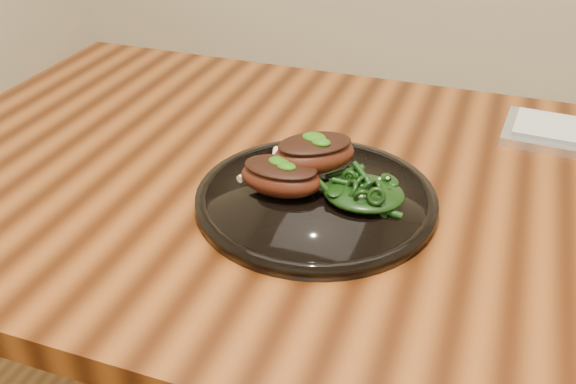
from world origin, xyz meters
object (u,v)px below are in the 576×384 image
object	(u,v)px
desk	(427,249)
plate	(316,199)
greens_heap	(364,188)
lamb_chop_front	(280,176)

from	to	relation	value
desk	plate	world-z (taller)	plate
greens_heap	desk	bearing A→B (deg)	36.22
desk	plate	distance (m)	0.19
desk	greens_heap	world-z (taller)	greens_heap
desk	lamb_chop_front	size ratio (longest dim) A/B	13.82
desk	greens_heap	distance (m)	0.16
plate	greens_heap	distance (m)	0.07
lamb_chop_front	desk	bearing A→B (deg)	22.11
plate	lamb_chop_front	bearing A→B (deg)	-166.46
plate	greens_heap	size ratio (longest dim) A/B	3.01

